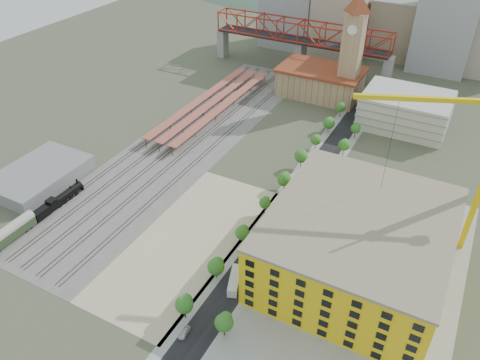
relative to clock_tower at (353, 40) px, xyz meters
The scene contains 32 objects.
ground 85.36m from the clock_tower, 95.71° to the right, with size 400.00×400.00×0.00m, color #474C38.
ballast_strip 81.63m from the clock_tower, 125.15° to the right, with size 36.00×165.00×0.06m, color #605E59.
dirt_lot 115.74m from the clock_tower, 96.14° to the right, with size 28.00×67.00×0.06m, color tan.
street_asphalt 71.48m from the clock_tower, 82.98° to the right, with size 12.00×170.00×0.06m, color black.
sidewalk_west 71.08m from the clock_tower, 87.80° to the right, with size 3.00×170.00×0.04m, color gray.
sidewalk_east 72.31m from the clock_tower, 78.27° to the right, with size 3.00×170.00×0.04m, color gray.
construction_pad 110.41m from the clock_tower, 69.69° to the right, with size 50.00×90.00×0.06m, color gray.
rail_tracks 82.57m from the clock_tower, 126.24° to the right, with size 26.56×160.00×0.18m.
platform_canopies 65.08m from the clock_tower, 144.47° to the right, with size 16.00×80.00×4.12m.
station_hall 25.65m from the clock_tower, behind, with size 38.00×24.00×13.10m.
clock_tower is the anchor object (origin of this frame).
parking_garage 36.81m from the clock_tower, 19.64° to the right, with size 34.00×26.00×14.00m, color silver.
truss_bridge 42.56m from the clock_tower, 142.85° to the left, with size 94.00×9.60×25.60m.
construction_building 107.36m from the clock_tower, 71.22° to the right, with size 44.60×50.60×18.80m.
warehouse 135.13m from the clock_tower, 123.93° to the right, with size 22.00×32.00×5.00m, color gray.
street_trees 80.70m from the clock_tower, 83.91° to the right, with size 15.40×124.40×8.00m.
skyline 62.60m from the clock_tower, 90.49° to the left, with size 133.00×46.00×60.00m.
distant_hills 213.32m from the clock_tower, 78.30° to the left, with size 647.00×264.00×227.00m.
locomotive 132.65m from the clock_tower, 116.51° to the right, with size 2.75×21.21×5.30m.
coach 150.14m from the clock_tower, 113.09° to the right, with size 3.04×17.68×5.55m.
site_trailer_a 123.12m from the clock_tower, 86.18° to the right, with size 2.55×9.68×2.65m, color silver.
site_trailer_b 111.65m from the clock_tower, 85.76° to the right, with size 2.60×9.87×2.70m, color silver.
site_trailer_c 98.51m from the clock_tower, 85.15° to the right, with size 2.37×9.02×2.47m, color silver.
site_trailer_d 95.17m from the clock_tower, 84.96° to the right, with size 2.47×9.37×2.56m, color silver.
car_0 142.09m from the clock_tower, 87.94° to the right, with size 1.64×4.08×1.39m, color silver.
car_1 106.73m from the clock_tower, 87.22° to the right, with size 1.38×3.96×1.30m, color #AFB0B5.
car_2 99.33m from the clock_tower, 86.99° to the right, with size 2.25×4.89×1.36m, color black.
car_3 74.80m from the clock_tower, 85.87° to the right, with size 2.04×5.02×1.46m, color navy.
car_4 115.02m from the clock_tower, 84.34° to the right, with size 1.69×4.20×1.43m, color silver.
car_5 108.20m from the clock_tower, 83.96° to the right, with size 1.65×4.73×1.56m, color gray.
car_6 77.42m from the clock_tower, 81.24° to the right, with size 2.63×5.71×1.59m, color black.
car_7 64.30m from the clock_tower, 79.06° to the right, with size 2.26×5.55×1.61m, color navy.
Camera 1 is at (57.22, -114.34, 93.93)m, focal length 35.00 mm.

